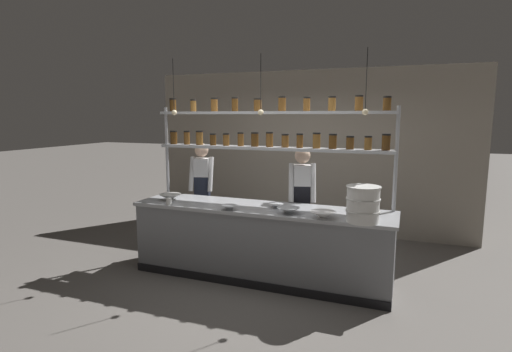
# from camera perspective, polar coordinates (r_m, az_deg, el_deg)

# --- Properties ---
(ground_plane) EXTENTS (40.00, 40.00, 0.00)m
(ground_plane) POSITION_cam_1_polar(r_m,az_deg,el_deg) (5.27, 0.64, -14.20)
(ground_plane) COLOR slate
(back_wall) EXTENTS (5.67, 0.12, 2.82)m
(back_wall) POSITION_cam_1_polar(r_m,az_deg,el_deg) (7.12, 7.19, 3.46)
(back_wall) COLOR #9E9384
(back_wall) RESTS_ON ground_plane
(prep_counter) EXTENTS (3.27, 0.76, 0.92)m
(prep_counter) POSITION_cam_1_polar(r_m,az_deg,el_deg) (5.11, 0.64, -9.46)
(prep_counter) COLOR gray
(prep_counter) RESTS_ON ground_plane
(spice_shelf_unit) EXTENTS (3.16, 0.28, 2.29)m
(spice_shelf_unit) POSITION_cam_1_polar(r_m,az_deg,el_deg) (5.17, 2.01, 6.07)
(spice_shelf_unit) COLOR #ADAFB5
(spice_shelf_unit) RESTS_ON ground_plane
(chef_left) EXTENTS (0.41, 0.34, 1.63)m
(chef_left) POSITION_cam_1_polar(r_m,az_deg,el_deg) (6.15, -7.68, -1.83)
(chef_left) COLOR black
(chef_left) RESTS_ON ground_plane
(chef_center) EXTENTS (0.41, 0.34, 1.62)m
(chef_center) POSITION_cam_1_polar(r_m,az_deg,el_deg) (5.40, 6.56, -3.35)
(chef_center) COLOR black
(chef_center) RESTS_ON ground_plane
(container_stack) EXTENTS (0.36, 0.36, 0.39)m
(container_stack) POSITION_cam_1_polar(r_m,az_deg,el_deg) (4.39, 15.04, -3.90)
(container_stack) COLOR white
(container_stack) RESTS_ON prep_counter
(prep_bowl_near_left) EXTENTS (0.28, 0.28, 0.08)m
(prep_bowl_near_left) POSITION_cam_1_polar(r_m,az_deg,el_deg) (4.49, 9.50, -5.50)
(prep_bowl_near_left) COLOR white
(prep_bowl_near_left) RESTS_ON prep_counter
(prep_bowl_center_front) EXTENTS (0.29, 0.29, 0.08)m
(prep_bowl_center_front) POSITION_cam_1_polar(r_m,az_deg,el_deg) (5.49, -12.16, -2.96)
(prep_bowl_center_front) COLOR silver
(prep_bowl_center_front) RESTS_ON prep_counter
(prep_bowl_center_back) EXTENTS (0.26, 0.26, 0.07)m
(prep_bowl_center_back) POSITION_cam_1_polar(r_m,az_deg,el_deg) (4.66, 4.67, -4.95)
(prep_bowl_center_back) COLOR #B2B7BC
(prep_bowl_center_back) RESTS_ON prep_counter
(prep_bowl_near_right) EXTENTS (0.18, 0.18, 0.05)m
(prep_bowl_near_right) POSITION_cam_1_polar(r_m,az_deg,el_deg) (4.93, 2.93, -4.30)
(prep_bowl_near_right) COLOR silver
(prep_bowl_near_right) RESTS_ON prep_counter
(prep_bowl_far_left) EXTENTS (0.20, 0.20, 0.05)m
(prep_bowl_far_left) POSITION_cam_1_polar(r_m,az_deg,el_deg) (4.84, -3.87, -4.52)
(prep_bowl_far_left) COLOR #B2B7BC
(prep_bowl_far_left) RESTS_ON prep_counter
(serving_cup_front) EXTENTS (0.07, 0.07, 0.09)m
(serving_cup_front) POSITION_cam_1_polar(r_m,az_deg,el_deg) (5.20, -12.32, -3.59)
(serving_cup_front) COLOR silver
(serving_cup_front) RESTS_ON prep_counter
(pendant_light_row) EXTENTS (2.50, 0.07, 0.72)m
(pendant_light_row) POSITION_cam_1_polar(r_m,az_deg,el_deg) (4.85, 0.75, 9.54)
(pendant_light_row) COLOR black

